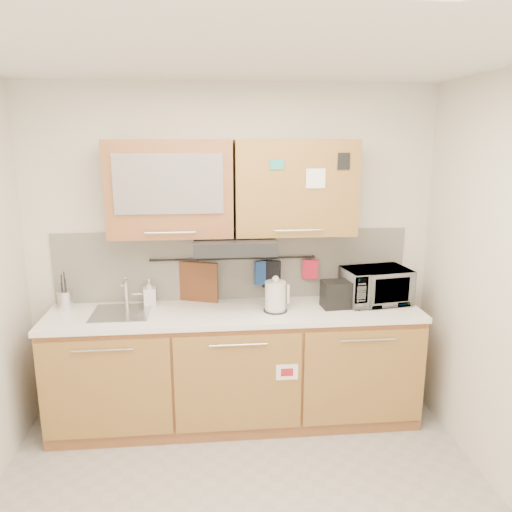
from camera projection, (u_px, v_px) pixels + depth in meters
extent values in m
plane|color=white|center=(247.00, 44.00, 2.23)|extent=(3.20, 3.20, 0.00)
plane|color=silver|center=(233.00, 252.00, 3.98)|extent=(3.20, 0.00, 3.20)
cube|color=#A06139|center=(236.00, 368.00, 3.89)|extent=(2.80, 0.60, 0.88)
cube|color=black|center=(236.00, 413.00, 3.98)|extent=(2.80, 0.54, 0.10)
cube|color=#A4793A|center=(106.00, 390.00, 3.50)|extent=(0.91, 0.02, 0.74)
cylinder|color=silver|center=(102.00, 350.00, 3.40)|extent=(0.41, 0.01, 0.01)
cube|color=#A4793A|center=(238.00, 384.00, 3.58)|extent=(0.91, 0.02, 0.74)
cylinder|color=silver|center=(238.00, 345.00, 3.49)|extent=(0.41, 0.01, 0.01)
cube|color=#A4793A|center=(365.00, 378.00, 3.67)|extent=(0.91, 0.02, 0.74)
cylinder|color=silver|center=(368.00, 340.00, 3.58)|extent=(0.41, 0.01, 0.01)
cube|color=white|center=(235.00, 313.00, 3.78)|extent=(2.82, 0.62, 0.04)
cube|color=silver|center=(233.00, 265.00, 4.00)|extent=(2.80, 0.02, 0.56)
cube|color=#A06139|center=(171.00, 189.00, 3.65)|extent=(0.90, 0.35, 0.70)
cube|color=silver|center=(168.00, 184.00, 3.46)|extent=(0.76, 0.02, 0.42)
cube|color=#A4793A|center=(295.00, 187.00, 3.73)|extent=(0.90, 0.35, 0.70)
cube|color=white|center=(316.00, 178.00, 3.55)|extent=(0.14, 0.00, 0.14)
cube|color=black|center=(234.00, 244.00, 3.71)|extent=(0.60, 0.46, 0.10)
cube|color=silver|center=(121.00, 314.00, 3.70)|extent=(0.42, 0.40, 0.03)
cylinder|color=silver|center=(126.00, 292.00, 3.83)|extent=(0.03, 0.03, 0.24)
cylinder|color=silver|center=(124.00, 282.00, 3.73)|extent=(0.02, 0.18, 0.02)
cylinder|color=black|center=(233.00, 259.00, 3.94)|extent=(1.30, 0.02, 0.02)
cylinder|color=silver|center=(66.00, 300.00, 3.79)|extent=(0.14, 0.14, 0.14)
cylinder|color=black|center=(63.00, 292.00, 3.78)|extent=(0.01, 0.01, 0.27)
cylinder|color=black|center=(66.00, 294.00, 3.76)|extent=(0.01, 0.01, 0.24)
cylinder|color=black|center=(65.00, 290.00, 3.79)|extent=(0.01, 0.01, 0.29)
cylinder|color=black|center=(62.00, 296.00, 3.76)|extent=(0.01, 0.01, 0.21)
cylinder|color=silver|center=(275.00, 297.00, 3.73)|extent=(0.19, 0.19, 0.23)
sphere|color=silver|center=(276.00, 279.00, 3.70)|extent=(0.05, 0.05, 0.05)
cube|color=silver|center=(287.00, 294.00, 3.76)|extent=(0.03, 0.04, 0.15)
cylinder|color=black|center=(275.00, 310.00, 3.75)|extent=(0.18, 0.18, 0.01)
cube|color=black|center=(340.00, 294.00, 3.82)|extent=(0.29, 0.18, 0.21)
cube|color=black|center=(334.00, 282.00, 3.79)|extent=(0.09, 0.13, 0.01)
cube|color=black|center=(346.00, 282.00, 3.81)|extent=(0.09, 0.13, 0.01)
imported|color=#999999|center=(376.00, 286.00, 3.92)|extent=(0.55, 0.41, 0.28)
imported|color=#999999|center=(149.00, 292.00, 3.87)|extent=(0.10, 0.11, 0.21)
cube|color=brown|center=(199.00, 286.00, 3.95)|extent=(0.30, 0.13, 0.39)
cube|color=#204996|center=(262.00, 273.00, 3.98)|extent=(0.12, 0.07, 0.19)
cube|color=black|center=(272.00, 274.00, 3.99)|extent=(0.15, 0.09, 0.22)
cube|color=#BA1833|center=(310.00, 269.00, 4.01)|extent=(0.13, 0.05, 0.16)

